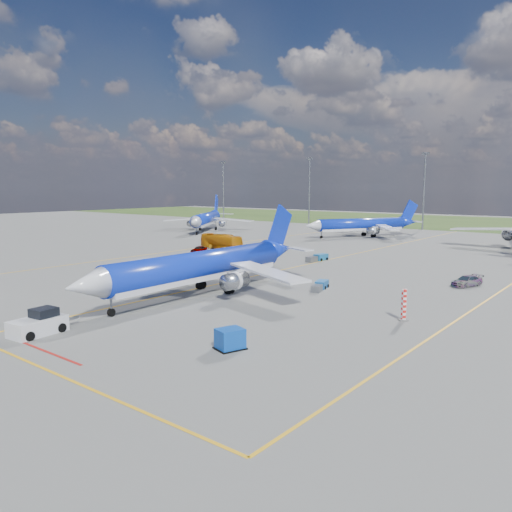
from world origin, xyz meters
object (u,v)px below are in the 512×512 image
Objects in this scene: pushback_tug at (39,324)px; service_car_c at (467,281)px; bg_jet_nw at (206,231)px; uld_container at (230,339)px; main_airliner at (201,295)px; service_car_b at (240,251)px; baggage_tug_c at (318,258)px; apron_bus at (221,242)px; bg_jet_nnw at (361,237)px; service_car_a at (199,249)px; warning_post at (404,305)px; baggage_tug_w at (320,286)px.

service_car_c is at bearing 57.36° from pushback_tug.
bg_jet_nw is 92.01m from service_car_c.
pushback_tug is 17.12m from uld_container.
bg_jet_nw reaches higher than pushback_tug.
uld_container is at bearing -39.70° from main_airliner.
bg_jet_nw is at bearing 67.15° from service_car_b.
service_car_b is 15.70m from baggage_tug_c.
apron_bus reaches higher than uld_container.
service_car_c is (83.64, -38.34, 0.67)m from bg_jet_nw.
main_airliner reaches higher than baggage_tug_c.
bg_jet_nnw is 6.98× the size of baggage_tug_c.
pushback_tug is 50.14m from service_car_c.
bg_jet_nw reaches higher than bg_jet_nnw.
service_car_b is (8.30, -3.76, -0.91)m from apron_bus.
pushback_tug is at bearing -79.14° from baggage_tug_c.
service_car_a is at bearing -72.08° from bg_jet_nnw.
uld_container is 0.18× the size of apron_bus.
bg_jet_nw is 18.74× the size of uld_container.
warning_post is 23.50m from main_airliner.
pushback_tug is 3.22× the size of uld_container.
service_car_a is 0.83× the size of service_car_c.
apron_bus is at bearing 111.66° from pushback_tug.
bg_jet_nw is 44.51m from apron_bus.
main_airliner is 19.94m from pushback_tug.
main_airliner reaches higher than pushback_tug.
bg_jet_nnw is 17.04× the size of uld_container.
baggage_tug_w is (70.06, -51.76, 0.45)m from bg_jet_nw.
service_car_b is (-35.16, 42.49, -0.17)m from uld_container.
uld_container is 38.21m from service_car_c.
bg_jet_nnw is (43.53, 11.59, 0.00)m from bg_jet_nw.
service_car_a is (33.47, -36.36, 0.66)m from bg_jet_nw.
warning_post is 0.65× the size of service_car_c.
baggage_tug_c is (-26.65, 7.21, -0.17)m from service_car_c.
apron_bus is at bearing 151.60° from uld_container.
uld_container reaches higher than baggage_tug_w.
apron_bus reaches higher than service_car_a.
bg_jet_nnw is at bearing 150.04° from service_car_c.
bg_jet_nw reaches higher than uld_container.
apron_bus is at bearing -177.20° from baggage_tug_c.
service_car_b is (-19.63, 49.72, -0.24)m from pushback_tug.
service_car_c is (40.11, -49.93, 0.67)m from bg_jet_nnw.
baggage_tug_w is at bearing -51.32° from baggage_tug_c.
service_car_c is at bearing 28.76° from baggage_tug_w.
main_airliner is 9.70× the size of service_car_a.
baggage_tug_c is at bearing 106.43° from baggage_tug_w.
warning_post reaches higher than baggage_tug_w.
baggage_tug_c reaches higher than baggage_tug_w.
bg_jet_nw is 49.43m from service_car_a.
service_car_b is (7.99, 2.96, -0.03)m from service_car_a.
uld_container reaches higher than service_car_a.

